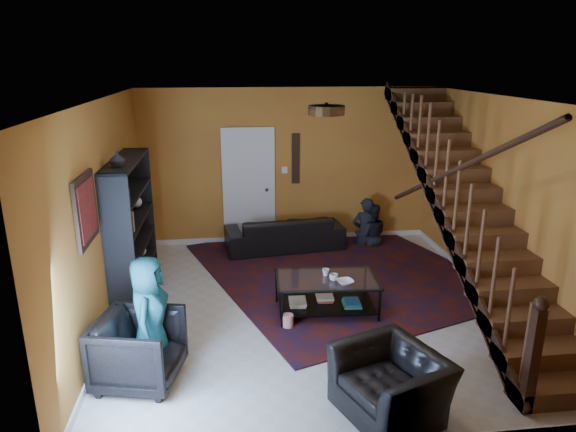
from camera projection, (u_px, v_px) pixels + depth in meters
name	position (u px, v px, depth m)	size (l,w,h in m)	color
floor	(311.00, 307.00, 7.05)	(5.50, 5.50, 0.00)	beige
room	(215.00, 270.00, 8.14)	(5.50, 5.50, 5.50)	#BE862A
staircase	(468.00, 204.00, 6.88)	(0.95, 5.02, 3.18)	brown
bookshelf	(132.00, 233.00, 7.06)	(0.35, 1.80, 2.00)	black
door	(249.00, 188.00, 9.25)	(0.82, 0.05, 2.05)	silver
framed_picture	(86.00, 210.00, 5.39)	(0.04, 0.74, 0.74)	maroon
wall_hanging	(296.00, 159.00, 9.20)	(0.14, 0.03, 0.90)	black
ceiling_fixture	(326.00, 110.00, 5.48)	(0.40, 0.40, 0.10)	#3F2814
rug	(339.00, 270.00, 8.25)	(3.79, 4.33, 0.02)	#42120B
sofa	(284.00, 233.00, 9.13)	(2.06, 0.80, 0.60)	black
armchair_left	(139.00, 350.00, 5.32)	(0.80, 0.83, 0.75)	black
armchair_right	(391.00, 384.00, 4.87)	(0.97, 0.85, 0.63)	black
person_adult_a	(365.00, 233.00, 9.37)	(0.49, 0.32, 1.33)	black
person_adult_b	(371.00, 236.00, 9.40)	(0.59, 0.46, 1.22)	black
person_child	(150.00, 315.00, 5.44)	(0.65, 0.42, 1.32)	#185C5D
coffee_table	(326.00, 292.00, 6.81)	(1.36, 0.85, 0.50)	black
cup_a	(334.00, 277.00, 6.67)	(0.11, 0.11, 0.09)	#999999
cup_b	(326.00, 272.00, 6.82)	(0.10, 0.10, 0.09)	#999999
bowl	(345.00, 282.00, 6.57)	(0.21, 0.21, 0.05)	#999999
vase	(117.00, 159.00, 6.25)	(0.18, 0.18, 0.19)	#999999
popcorn_bucket	(288.00, 320.00, 6.48)	(0.14, 0.14, 0.16)	red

